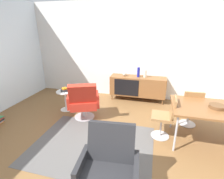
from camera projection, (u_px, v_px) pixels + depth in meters
The scene contains 15 objects.
ground_plane at pixel (112, 148), 3.09m from camera, with size 8.32×8.32×0.00m, color brown.
wall_back at pixel (134, 51), 4.97m from camera, with size 6.80×0.12×2.80m, color silver.
sideboard at pixel (138, 86), 4.98m from camera, with size 1.60×0.45×0.72m.
vase_cobalt at pixel (145, 74), 4.80m from camera, with size 0.08×0.08×0.22m.
vase_sculptural_dark at pixel (125, 74), 4.96m from camera, with size 0.12×0.12×0.13m.
vase_ceramic_small at pixel (138, 72), 4.84m from camera, with size 0.08×0.08×0.28m.
dining_table at pixel (220, 110), 2.96m from camera, with size 1.60×0.90×0.74m.
wooden_bowl_on_table at pixel (217, 107), 2.94m from camera, with size 0.26×0.26×0.06m, color brown.
dining_chair_near_window at pixel (165, 116), 3.25m from camera, with size 0.43×0.41×0.86m.
dining_chair_back_left at pixel (191, 106), 3.63m from camera, with size 0.41×0.43×0.86m.
lounge_chair_red at pixel (83, 101), 3.93m from camera, with size 0.86×0.83×0.95m.
armchair_black_shell at pixel (109, 165), 2.08m from camera, with size 0.76×0.71×0.95m.
side_table_round at pixel (65, 98), 4.43m from camera, with size 0.44×0.44×0.52m.
fruit_bowl at pixel (65, 90), 4.34m from camera, with size 0.20×0.20×0.11m.
area_rug at pixel (93, 144), 3.17m from camera, with size 2.20×1.70×0.01m, color #595654.
Camera 1 is at (0.64, -2.45, 2.07)m, focal length 27.09 mm.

